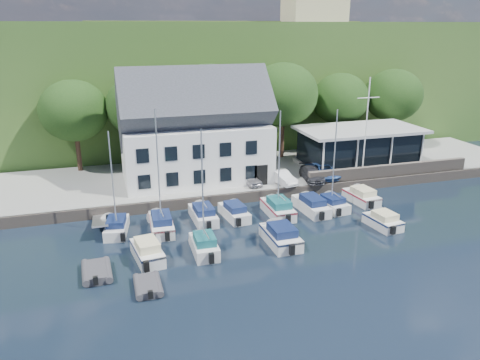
{
  "coord_description": "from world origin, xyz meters",
  "views": [
    {
      "loc": [
        -15.77,
        -27.64,
        15.68
      ],
      "look_at": [
        -4.67,
        9.0,
        2.93
      ],
      "focal_mm": 35.0,
      "sensor_mm": 36.0,
      "label": 1
    }
  ],
  "objects_px": {
    "boat_r1_1": "(159,177)",
    "harbor_building": "(195,136)",
    "boat_r1_2": "(202,172)",
    "dinghy_1": "(148,285)",
    "car_white": "(282,177)",
    "boat_r1_3": "(234,210)",
    "dinghy_0": "(97,270)",
    "boat_r2_1": "(203,193)",
    "boat_r1_7": "(361,195)",
    "boat_r1_4": "(279,162)",
    "boat_r1_6": "(334,165)",
    "boat_r1_5": "(311,204)",
    "flagpole": "(366,128)",
    "club_pavilion": "(359,146)",
    "car_dgrey": "(312,174)",
    "boat_r1_0": "(113,184)",
    "boat_r2_4": "(383,219)",
    "car_blue": "(323,170)",
    "car_silver": "(250,179)",
    "boat_r2_0": "(147,249)",
    "boat_r2_2": "(281,234)"
  },
  "relations": [
    {
      "from": "boat_r1_1",
      "to": "harbor_building",
      "type": "bearing_deg",
      "value": 65.71
    },
    {
      "from": "boat_r1_2",
      "to": "dinghy_1",
      "type": "bearing_deg",
      "value": -121.58
    },
    {
      "from": "car_white",
      "to": "boat_r1_3",
      "type": "relative_size",
      "value": 0.7
    },
    {
      "from": "boat_r1_1",
      "to": "dinghy_0",
      "type": "height_order",
      "value": "boat_r1_1"
    },
    {
      "from": "dinghy_1",
      "to": "boat_r2_1",
      "type": "bearing_deg",
      "value": 40.94
    },
    {
      "from": "boat_r1_7",
      "to": "boat_r2_1",
      "type": "xyz_separation_m",
      "value": [
        -16.19,
        -5.75,
        3.89
      ]
    },
    {
      "from": "harbor_building",
      "to": "boat_r1_4",
      "type": "relative_size",
      "value": 1.51
    },
    {
      "from": "boat_r1_4",
      "to": "boat_r1_6",
      "type": "height_order",
      "value": "boat_r1_4"
    },
    {
      "from": "boat_r1_3",
      "to": "boat_r2_1",
      "type": "height_order",
      "value": "boat_r2_1"
    },
    {
      "from": "boat_r1_5",
      "to": "boat_r1_6",
      "type": "distance_m",
      "value": 3.9
    },
    {
      "from": "flagpole",
      "to": "boat_r1_3",
      "type": "bearing_deg",
      "value": -162.7
    },
    {
      "from": "club_pavilion",
      "to": "car_dgrey",
      "type": "bearing_deg",
      "value": -154.16
    },
    {
      "from": "boat_r1_6",
      "to": "dinghy_0",
      "type": "bearing_deg",
      "value": -171.91
    },
    {
      "from": "car_dgrey",
      "to": "boat_r1_7",
      "type": "relative_size",
      "value": 0.79
    },
    {
      "from": "boat_r1_0",
      "to": "boat_r2_1",
      "type": "height_order",
      "value": "boat_r2_1"
    },
    {
      "from": "car_white",
      "to": "dinghy_0",
      "type": "relative_size",
      "value": 1.19
    },
    {
      "from": "dinghy_0",
      "to": "dinghy_1",
      "type": "distance_m",
      "value": 4.06
    },
    {
      "from": "boat_r1_3",
      "to": "boat_r1_4",
      "type": "xyz_separation_m",
      "value": [
        3.79,
        -0.49,
        4.09
      ]
    },
    {
      "from": "boat_r1_0",
      "to": "boat_r2_4",
      "type": "distance_m",
      "value": 21.68
    },
    {
      "from": "car_white",
      "to": "car_blue",
      "type": "relative_size",
      "value": 0.94
    },
    {
      "from": "club_pavilion",
      "to": "car_silver",
      "type": "height_order",
      "value": "club_pavilion"
    },
    {
      "from": "boat_r1_5",
      "to": "dinghy_1",
      "type": "relative_size",
      "value": 2.23
    },
    {
      "from": "boat_r2_0",
      "to": "boat_r2_2",
      "type": "bearing_deg",
      "value": -10.0
    },
    {
      "from": "boat_r1_6",
      "to": "boat_r2_4",
      "type": "xyz_separation_m",
      "value": [
        2.21,
        -4.71,
        -3.44
      ]
    },
    {
      "from": "boat_r2_0",
      "to": "club_pavilion",
      "type": "bearing_deg",
      "value": 21.31
    },
    {
      "from": "harbor_building",
      "to": "boat_r1_4",
      "type": "bearing_deg",
      "value": -60.48
    },
    {
      "from": "boat_r1_2",
      "to": "boat_r1_6",
      "type": "height_order",
      "value": "boat_r1_2"
    },
    {
      "from": "boat_r1_4",
      "to": "boat_r1_0",
      "type": "bearing_deg",
      "value": 178.52
    },
    {
      "from": "car_blue",
      "to": "boat_r2_4",
      "type": "relative_size",
      "value": 0.89
    },
    {
      "from": "flagpole",
      "to": "boat_r2_0",
      "type": "height_order",
      "value": "flagpole"
    },
    {
      "from": "car_dgrey",
      "to": "boat_r1_6",
      "type": "distance_m",
      "value": 5.97
    },
    {
      "from": "boat_r1_0",
      "to": "boat_r1_4",
      "type": "xyz_separation_m",
      "value": [
        13.51,
        -0.32,
        0.67
      ]
    },
    {
      "from": "boat_r2_1",
      "to": "boat_r2_4",
      "type": "height_order",
      "value": "boat_r2_1"
    },
    {
      "from": "boat_r1_4",
      "to": "dinghy_0",
      "type": "relative_size",
      "value": 2.95
    },
    {
      "from": "club_pavilion",
      "to": "boat_r2_0",
      "type": "relative_size",
      "value": 2.42
    },
    {
      "from": "boat_r1_3",
      "to": "boat_r1_5",
      "type": "height_order",
      "value": "boat_r1_5"
    },
    {
      "from": "boat_r1_7",
      "to": "dinghy_0",
      "type": "distance_m",
      "value": 24.63
    },
    {
      "from": "car_silver",
      "to": "boat_r1_2",
      "type": "distance_m",
      "value": 8.2
    },
    {
      "from": "boat_r1_2",
      "to": "boat_r2_1",
      "type": "relative_size",
      "value": 0.93
    },
    {
      "from": "dinghy_1",
      "to": "car_dgrey",
      "type": "bearing_deg",
      "value": 39.15
    },
    {
      "from": "boat_r1_1",
      "to": "boat_r1_3",
      "type": "xyz_separation_m",
      "value": [
        6.28,
        0.75,
        -3.85
      ]
    },
    {
      "from": "car_white",
      "to": "boat_r1_5",
      "type": "relative_size",
      "value": 0.6
    },
    {
      "from": "boat_r1_2",
      "to": "boat_r2_4",
      "type": "xyz_separation_m",
      "value": [
        13.7,
        -5.55,
        -3.62
      ]
    },
    {
      "from": "car_dgrey",
      "to": "harbor_building",
      "type": "bearing_deg",
      "value": 168.26
    },
    {
      "from": "boat_r1_5",
      "to": "boat_r2_4",
      "type": "height_order",
      "value": "boat_r1_5"
    },
    {
      "from": "car_blue",
      "to": "boat_r2_2",
      "type": "height_order",
      "value": "car_blue"
    },
    {
      "from": "flagpole",
      "to": "boat_r1_7",
      "type": "xyz_separation_m",
      "value": [
        -2.7,
        -4.51,
        -5.23
      ]
    },
    {
      "from": "boat_r1_5",
      "to": "car_dgrey",
      "type": "bearing_deg",
      "value": 61.13
    },
    {
      "from": "boat_r1_3",
      "to": "dinghy_1",
      "type": "height_order",
      "value": "boat_r1_3"
    },
    {
      "from": "boat_r1_1",
      "to": "boat_r1_2",
      "type": "distance_m",
      "value": 3.76
    }
  ]
}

